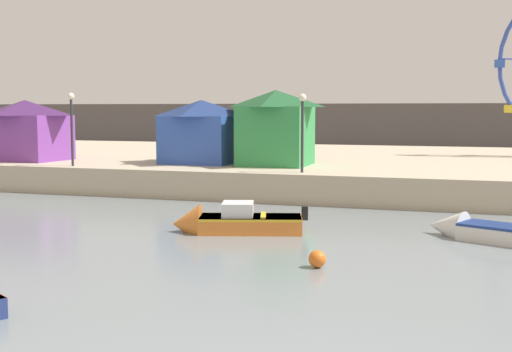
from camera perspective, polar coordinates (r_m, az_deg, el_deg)
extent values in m
cube|color=#B7A88E|center=(37.65, 14.64, 0.59)|extent=(110.00, 22.87, 1.25)
cube|color=#564C47|center=(61.73, 15.89, 3.99)|extent=(140.00, 3.00, 4.40)
cube|color=orange|center=(21.16, -0.47, -4.17)|extent=(3.50, 2.21, 0.52)
cube|color=gold|center=(21.12, -0.47, -3.58)|extent=(3.47, 2.22, 0.08)
cone|color=orange|center=(21.33, -6.00, -4.12)|extent=(1.22, 1.49, 1.30)
cube|color=black|center=(21.11, 4.22, -3.19)|extent=(0.26, 0.29, 0.44)
cube|color=silver|center=(21.10, -1.58, -2.88)|extent=(1.24, 1.32, 0.44)
cube|color=gold|center=(21.10, 0.63, -3.40)|extent=(0.48, 1.16, 0.06)
cone|color=silver|center=(21.58, 16.04, -4.21)|extent=(1.50, 1.46, 1.08)
cube|color=#3356B7|center=(40.63, 20.24, 9.06)|extent=(0.56, 0.48, 0.44)
cube|color=yellow|center=(40.58, 20.98, 5.42)|extent=(0.56, 0.48, 0.44)
cube|color=purple|center=(36.61, -19.20, 3.14)|extent=(4.25, 3.24, 2.35)
pyramid|color=#462156|center=(36.58, -19.29, 5.57)|extent=(4.67, 3.57, 0.80)
cube|color=#3356B7|center=(32.92, -4.71, 3.16)|extent=(3.38, 3.31, 2.33)
pyramid|color=navy|center=(32.88, -4.73, 5.85)|extent=(3.72, 3.64, 0.80)
cube|color=#33934C|center=(31.49, 1.71, 3.47)|extent=(3.11, 3.22, 2.78)
pyramid|color=#1C512A|center=(31.47, 1.72, 6.69)|extent=(3.42, 3.54, 0.80)
cylinder|color=#2D2D33|center=(32.22, -15.57, 3.61)|extent=(0.12, 0.12, 3.12)
sphere|color=#F2EACC|center=(32.20, -15.65, 6.64)|extent=(0.32, 0.32, 0.32)
cylinder|color=#2D2D33|center=(27.89, 4.01, 3.38)|extent=(0.12, 0.12, 3.00)
sphere|color=#F2EACC|center=(27.86, 4.03, 6.76)|extent=(0.32, 0.32, 0.32)
sphere|color=orange|center=(16.61, 5.30, -7.12)|extent=(0.44, 0.44, 0.44)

